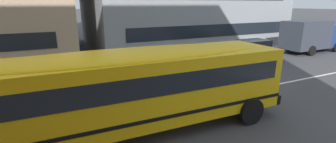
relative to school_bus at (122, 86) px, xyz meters
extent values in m
plane|color=#424244|center=(-3.49, 1.34, -1.69)|extent=(400.00, 400.00, 0.00)
cube|color=gray|center=(-3.49, 8.95, -1.69)|extent=(120.00, 3.00, 0.01)
cube|color=silver|center=(-3.49, 1.34, -1.69)|extent=(110.00, 0.16, 0.01)
cube|color=yellow|center=(0.25, -0.01, -0.11)|extent=(10.95, 2.78, 2.18)
cube|color=black|center=(5.77, -0.16, -1.02)|extent=(0.27, 2.48, 0.36)
cube|color=black|center=(0.25, -0.01, 0.28)|extent=(10.30, 2.80, 0.63)
cube|color=black|center=(0.25, -0.01, -0.75)|extent=(10.97, 2.81, 0.12)
ellipsoid|color=yellow|center=(0.25, -0.01, 0.98)|extent=(10.51, 2.57, 0.36)
cylinder|color=red|center=(-3.20, 1.50, -0.22)|extent=(0.45, 0.45, 0.03)
cylinder|color=black|center=(4.35, -1.36, -1.20)|extent=(1.00, 0.30, 0.99)
cylinder|color=black|center=(4.42, 1.11, -1.20)|extent=(1.00, 0.30, 0.99)
cube|color=maroon|center=(11.89, 6.05, -1.04)|extent=(3.93, 1.77, 0.70)
cube|color=black|center=(11.74, 6.05, -0.37)|extent=(2.23, 1.60, 0.64)
cylinder|color=black|center=(13.21, 6.87, -1.39)|extent=(0.60, 0.19, 0.60)
cylinder|color=black|center=(13.18, 5.17, -1.39)|extent=(0.60, 0.19, 0.60)
cylinder|color=black|center=(10.61, 6.92, -1.39)|extent=(0.60, 0.19, 0.60)
cylinder|color=black|center=(10.58, 5.22, -1.39)|extent=(0.60, 0.19, 0.60)
cube|color=navy|center=(21.30, 6.60, -0.27)|extent=(1.86, 2.25, 2.00)
cube|color=black|center=(22.22, 6.62, 0.03)|extent=(0.09, 1.85, 0.70)
cube|color=#333842|center=(18.30, 6.52, -0.07)|extent=(4.26, 2.31, 2.40)
cylinder|color=black|center=(21.27, 7.70, -1.27)|extent=(0.85, 0.28, 0.84)
cylinder|color=black|center=(21.33, 5.50, -1.27)|extent=(0.85, 0.28, 0.84)
cylinder|color=black|center=(17.71, 7.60, -1.27)|extent=(0.85, 0.28, 0.84)
cylinder|color=black|center=(17.76, 5.40, -1.27)|extent=(0.85, 0.28, 0.84)
cube|color=black|center=(11.43, 10.43, 0.23)|extent=(16.49, 0.04, 1.10)
camera|label=1|loc=(-1.86, -7.26, 2.58)|focal=25.70mm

